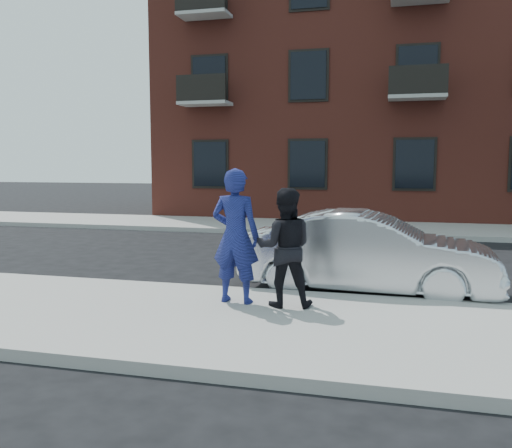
# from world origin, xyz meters

# --- Properties ---
(ground) EXTENTS (100.00, 100.00, 0.00)m
(ground) POSITION_xyz_m (0.00, 0.00, 0.00)
(ground) COLOR black
(ground) RESTS_ON ground
(near_sidewalk) EXTENTS (50.00, 3.50, 0.15)m
(near_sidewalk) POSITION_xyz_m (0.00, -0.25, 0.07)
(near_sidewalk) COLOR #9B9892
(near_sidewalk) RESTS_ON ground
(near_curb) EXTENTS (50.00, 0.10, 0.15)m
(near_curb) POSITION_xyz_m (0.00, 1.55, 0.07)
(near_curb) COLOR #999691
(near_curb) RESTS_ON ground
(far_sidewalk) EXTENTS (50.00, 3.50, 0.15)m
(far_sidewalk) POSITION_xyz_m (0.00, 11.25, 0.07)
(far_sidewalk) COLOR #9B9892
(far_sidewalk) RESTS_ON ground
(far_curb) EXTENTS (50.00, 0.10, 0.15)m
(far_curb) POSITION_xyz_m (0.00, 9.45, 0.07)
(far_curb) COLOR #999691
(far_curb) RESTS_ON ground
(apartment_building) EXTENTS (24.30, 10.30, 12.30)m
(apartment_building) POSITION_xyz_m (2.00, 18.00, 6.16)
(apartment_building) COLOR maroon
(apartment_building) RESTS_ON ground
(silver_sedan) EXTENTS (4.34, 1.72, 1.40)m
(silver_sedan) POSITION_xyz_m (-0.94, 2.30, 0.70)
(silver_sedan) COLOR #B7BABF
(silver_sedan) RESTS_ON ground
(man_hoodie) EXTENTS (0.76, 0.55, 2.00)m
(man_hoodie) POSITION_xyz_m (-2.79, 0.63, 1.15)
(man_hoodie) COLOR navy
(man_hoodie) RESTS_ON near_sidewalk
(man_peacoat) EXTENTS (0.95, 0.80, 1.72)m
(man_peacoat) POSITION_xyz_m (-2.04, 0.61, 1.01)
(man_peacoat) COLOR black
(man_peacoat) RESTS_ON near_sidewalk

